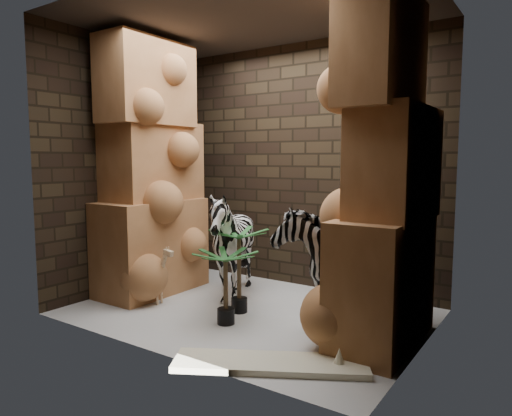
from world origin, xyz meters
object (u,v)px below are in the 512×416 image
Objects in this scene: giraffe_toy at (153,273)px; palm_front at (239,270)px; zebra_right at (329,251)px; surfboard at (270,363)px; zebra_left at (232,251)px; palm_back at (226,287)px.

palm_front reaches higher than giraffe_toy.
zebra_right is 1.39m from surfboard.
palm_front is (-0.86, -0.31, -0.25)m from zebra_right.
giraffe_toy is (-0.68, -0.54, -0.23)m from zebra_left.
palm_back is at bearing -7.30° from giraffe_toy.
giraffe_toy is (-1.84, -0.59, -0.36)m from zebra_right.
zebra_left is 0.90m from giraffe_toy.
giraffe_toy is at bearing -164.28° from palm_front.
zebra_right is at bearing 40.83° from palm_back.
palm_back is 0.49× the size of surfboard.
palm_back is (-0.77, -0.66, -0.33)m from zebra_right.
zebra_right is at bearing 20.73° from zebra_left.
surfboard is (1.93, -0.63, -0.31)m from giraffe_toy.
palm_front is at bearing 105.18° from palm_back.
zebra_right is 1.12× the size of zebra_left.
surfboard is (0.95, -0.90, -0.42)m from palm_front.
palm_back is (0.39, -0.62, -0.20)m from zebra_left.
zebra_left is at bearing 122.33° from palm_back.
zebra_left reaches higher than giraffe_toy.
zebra_right is 1.07m from palm_back.
palm_back is at bearing -74.82° from palm_front.
palm_back reaches higher than surfboard.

